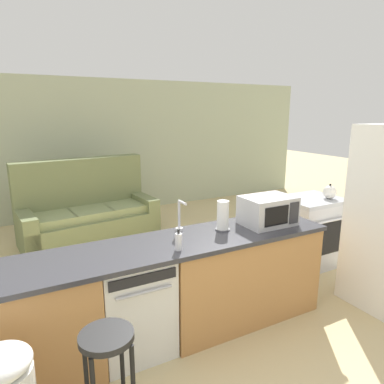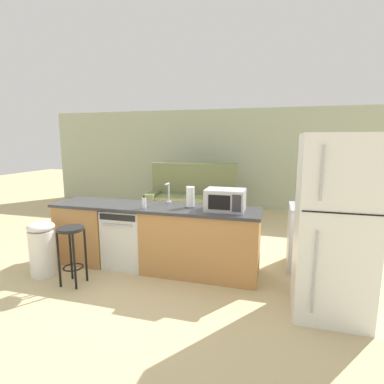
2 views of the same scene
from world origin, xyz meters
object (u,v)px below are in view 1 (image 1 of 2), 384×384
Objects in this scene: dishwasher at (133,304)px; microwave at (268,210)px; kettle at (330,192)px; paper_towel_roll at (223,216)px; soap_bottle at (179,241)px; couch at (87,215)px; bar_stool at (108,364)px; stove_range at (309,231)px.

microwave reaches higher than dishwasher.
dishwasher is 1.53m from microwave.
kettle is (1.37, 0.42, -0.05)m from microwave.
paper_towel_roll reaches higher than soap_bottle.
paper_towel_roll reaches higher than kettle.
microwave is 1.77× the size of paper_towel_roll.
couch is (-2.58, 2.40, -0.59)m from kettle.
couch is at bearing 92.96° from soap_bottle.
paper_towel_roll is 2.93m from couch.
dishwasher reaches higher than bar_stool.
soap_bottle is (0.34, -0.18, 0.55)m from dishwasher.
paper_towel_roll is at bearing 3.67° from dishwasher.
couch reaches higher than stove_range.
couch is (-2.41, 2.27, -0.06)m from stove_range.
kettle reaches higher than soap_bottle.
stove_range is at bearing 11.91° from dishwasher.
dishwasher is 0.93× the size of stove_range.
bar_stool is at bearing -157.56° from microwave.
couch reaches higher than bar_stool.
bar_stool is at bearing -142.59° from soap_bottle.
couch is (-0.73, 2.76, -0.64)m from paper_towel_roll.
dishwasher is 4.10× the size of kettle.
paper_towel_roll is 0.62m from soap_bottle.
microwave reaches higher than soap_bottle.
dishwasher is at bearing -168.09° from stove_range.
couch is (-0.16, 3.00, -0.58)m from soap_bottle.
microwave is 0.49m from paper_towel_roll.
couch is (-1.21, 2.82, -0.65)m from microwave.
dishwasher is 1.68× the size of microwave.
bar_stool is at bearing -148.55° from paper_towel_roll.
microwave reaches higher than kettle.
soap_bottle is 1.02m from bar_stool.
dishwasher is at bearing 62.21° from bar_stool.
soap_bottle is 3.06m from couch.
dishwasher is at bearing 179.95° from microwave.
paper_towel_roll is at bearing -163.78° from stove_range.
microwave is 1.07m from soap_bottle.
microwave reaches higher than bar_stool.
couch is (0.19, 2.82, -0.03)m from dishwasher.
stove_range is 1.45m from microwave.
paper_towel_roll is at bearing 172.92° from microwave.
dishwasher is at bearing -171.32° from kettle.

